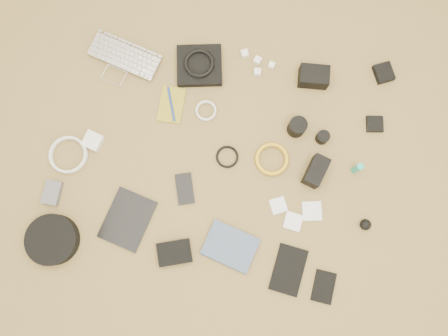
# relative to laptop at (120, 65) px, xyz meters

# --- Properties ---
(room_shell) EXTENTS (4.04, 4.04, 2.58)m
(room_shell) POSITION_rel_laptop_xyz_m (0.45, -0.38, 1.24)
(room_shell) COLOR olive
(room_shell) RESTS_ON ground
(laptop) EXTENTS (0.36, 0.30, 0.02)m
(laptop) POSITION_rel_laptop_xyz_m (0.00, 0.00, 0.00)
(laptop) COLOR silver
(laptop) RESTS_ON ground
(headphone_pouch) EXTENTS (0.22, 0.21, 0.03)m
(headphone_pouch) POSITION_rel_laptop_xyz_m (0.34, 0.03, 0.00)
(headphone_pouch) COLOR black
(headphone_pouch) RESTS_ON ground
(headphones) EXTENTS (0.13, 0.13, 0.02)m
(headphones) POSITION_rel_laptop_xyz_m (0.34, 0.03, 0.03)
(headphones) COLOR black
(headphones) RESTS_ON headphone_pouch
(charger_a) EXTENTS (0.04, 0.04, 0.03)m
(charger_a) POSITION_rel_laptop_xyz_m (0.53, 0.11, 0.00)
(charger_a) COLOR silver
(charger_a) RESTS_ON ground
(charger_b) EXTENTS (0.04, 0.04, 0.03)m
(charger_b) POSITION_rel_laptop_xyz_m (0.58, 0.09, 0.00)
(charger_b) COLOR silver
(charger_b) RESTS_ON ground
(charger_c) EXTENTS (0.03, 0.03, 0.02)m
(charger_c) POSITION_rel_laptop_xyz_m (0.65, 0.08, -0.00)
(charger_c) COLOR silver
(charger_c) RESTS_ON ground
(charger_d) EXTENTS (0.03, 0.03, 0.03)m
(charger_d) POSITION_rel_laptop_xyz_m (0.59, 0.04, 0.00)
(charger_d) COLOR silver
(charger_d) RESTS_ON ground
(dslr_camera) EXTENTS (0.13, 0.09, 0.07)m
(dslr_camera) POSITION_rel_laptop_xyz_m (0.83, 0.04, 0.02)
(dslr_camera) COLOR black
(dslr_camera) RESTS_ON ground
(lens_pouch) EXTENTS (0.10, 0.10, 0.03)m
(lens_pouch) POSITION_rel_laptop_xyz_m (1.13, 0.10, 0.00)
(lens_pouch) COLOR black
(lens_pouch) RESTS_ON ground
(notebook_olive) EXTENTS (0.11, 0.16, 0.01)m
(notebook_olive) POSITION_rel_laptop_xyz_m (0.24, -0.15, -0.01)
(notebook_olive) COLOR olive
(notebook_olive) RESTS_ON ground
(pen_blue) EXTENTS (0.06, 0.15, 0.01)m
(pen_blue) POSITION_rel_laptop_xyz_m (0.24, -0.15, 0.00)
(pen_blue) COLOR #122E96
(pen_blue) RESTS_ON notebook_olive
(cable_white_a) EXTENTS (0.11, 0.11, 0.01)m
(cable_white_a) POSITION_rel_laptop_xyz_m (0.39, -0.16, -0.01)
(cable_white_a) COLOR silver
(cable_white_a) RESTS_ON ground
(lens_a) EXTENTS (0.08, 0.08, 0.08)m
(lens_a) POSITION_rel_laptop_xyz_m (0.78, -0.19, 0.03)
(lens_a) COLOR black
(lens_a) RESTS_ON ground
(lens_b) EXTENTS (0.06, 0.06, 0.05)m
(lens_b) POSITION_rel_laptop_xyz_m (0.89, -0.22, 0.01)
(lens_b) COLOR black
(lens_b) RESTS_ON ground
(card_reader) EXTENTS (0.08, 0.08, 0.02)m
(card_reader) POSITION_rel_laptop_xyz_m (1.11, -0.13, -0.00)
(card_reader) COLOR black
(card_reader) RESTS_ON ground
(power_brick) EXTENTS (0.09, 0.09, 0.03)m
(power_brick) POSITION_rel_laptop_xyz_m (-0.06, -0.35, 0.00)
(power_brick) COLOR silver
(power_brick) RESTS_ON ground
(cable_white_b) EXTENTS (0.17, 0.17, 0.01)m
(cable_white_b) POSITION_rel_laptop_xyz_m (-0.15, -0.42, -0.01)
(cable_white_b) COLOR silver
(cable_white_b) RESTS_ON ground
(cable_black) EXTENTS (0.12, 0.12, 0.01)m
(cable_black) POSITION_rel_laptop_xyz_m (0.51, -0.35, -0.01)
(cable_black) COLOR black
(cable_black) RESTS_ON ground
(cable_yellow) EXTENTS (0.17, 0.17, 0.02)m
(cable_yellow) POSITION_rel_laptop_xyz_m (0.69, -0.34, -0.00)
(cable_yellow) COLOR gold
(cable_yellow) RESTS_ON ground
(flash) EXTENTS (0.10, 0.14, 0.09)m
(flash) POSITION_rel_laptop_xyz_m (0.87, -0.37, 0.03)
(flash) COLOR black
(flash) RESTS_ON ground
(lens_cleaner) EXTENTS (0.04, 0.04, 0.09)m
(lens_cleaner) POSITION_rel_laptop_xyz_m (1.04, -0.34, 0.03)
(lens_cleaner) COLOR #19A696
(lens_cleaner) RESTS_ON ground
(battery_charger) EXTENTS (0.07, 0.10, 0.03)m
(battery_charger) POSITION_rel_laptop_xyz_m (-0.19, -0.58, 0.00)
(battery_charger) COLOR #525257
(battery_charger) RESTS_ON ground
(tablet) EXTENTS (0.23, 0.26, 0.01)m
(tablet) POSITION_rel_laptop_xyz_m (0.13, -0.65, -0.01)
(tablet) COLOR black
(tablet) RESTS_ON ground
(phone) EXTENTS (0.10, 0.14, 0.01)m
(phone) POSITION_rel_laptop_xyz_m (0.35, -0.50, -0.01)
(phone) COLOR black
(phone) RESTS_ON ground
(filter_case_left) EXTENTS (0.08, 0.08, 0.01)m
(filter_case_left) POSITION_rel_laptop_xyz_m (0.74, -0.52, -0.01)
(filter_case_left) COLOR silver
(filter_case_left) RESTS_ON ground
(filter_case_mid) EXTENTS (0.08, 0.08, 0.01)m
(filter_case_mid) POSITION_rel_laptop_xyz_m (0.80, -0.58, -0.01)
(filter_case_mid) COLOR silver
(filter_case_mid) RESTS_ON ground
(filter_case_right) EXTENTS (0.09, 0.09, 0.01)m
(filter_case_right) POSITION_rel_laptop_xyz_m (0.88, -0.53, -0.01)
(filter_case_right) COLOR silver
(filter_case_right) RESTS_ON ground
(air_blower) EXTENTS (0.05, 0.05, 0.05)m
(air_blower) POSITION_rel_laptop_xyz_m (1.09, -0.56, 0.01)
(air_blower) COLOR black
(air_blower) RESTS_ON ground
(headphone_case) EXTENTS (0.22, 0.22, 0.06)m
(headphone_case) POSITION_rel_laptop_xyz_m (-0.15, -0.77, 0.02)
(headphone_case) COLOR black
(headphone_case) RESTS_ON ground
(drive_case) EXTENTS (0.15, 0.13, 0.03)m
(drive_case) POSITION_rel_laptop_xyz_m (0.34, -0.76, 0.00)
(drive_case) COLOR black
(drive_case) RESTS_ON ground
(paperback) EXTENTS (0.24, 0.20, 0.02)m
(paperback) POSITION_rel_laptop_xyz_m (0.54, -0.78, -0.00)
(paperback) COLOR #40506C
(paperback) RESTS_ON ground
(notebook_black_a) EXTENTS (0.15, 0.21, 0.01)m
(notebook_black_a) POSITION_rel_laptop_xyz_m (0.80, -0.77, -0.01)
(notebook_black_a) COLOR black
(notebook_black_a) RESTS_ON ground
(notebook_black_b) EXTENTS (0.10, 0.13, 0.01)m
(notebook_black_b) POSITION_rel_laptop_xyz_m (0.95, -0.82, -0.01)
(notebook_black_b) COLOR black
(notebook_black_b) RESTS_ON ground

